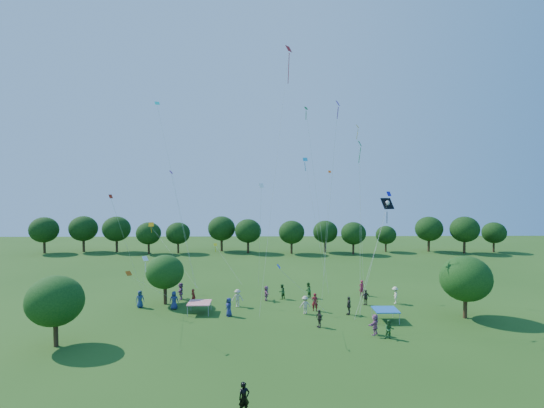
{
  "coord_description": "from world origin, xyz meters",
  "views": [
    {
      "loc": [
        -0.62,
        -22.71,
        12.74
      ],
      "look_at": [
        0.0,
        14.0,
        11.0
      ],
      "focal_mm": 28.0,
      "sensor_mm": 36.0,
      "label": 1
    }
  ],
  "objects_px": {
    "near_tree_east": "(466,279)",
    "man_in_black": "(244,398)",
    "near_tree_west": "(55,301)",
    "red_high_kite": "(284,95)",
    "near_tree_north": "(165,272)",
    "tent_blue": "(386,310)",
    "pirate_kite": "(387,205)",
    "tent_red_stripe": "(199,303)"
  },
  "relations": [
    {
      "from": "near_tree_east",
      "to": "man_in_black",
      "type": "distance_m",
      "value": 26.22
    },
    {
      "from": "near_tree_west",
      "to": "red_high_kite",
      "type": "height_order",
      "value": "red_high_kite"
    },
    {
      "from": "red_high_kite",
      "to": "near_tree_north",
      "type": "bearing_deg",
      "value": 170.39
    },
    {
      "from": "tent_blue",
      "to": "pirate_kite",
      "type": "bearing_deg",
      "value": 73.6
    },
    {
      "from": "near_tree_west",
      "to": "near_tree_east",
      "type": "bearing_deg",
      "value": 10.3
    },
    {
      "from": "man_in_black",
      "to": "red_high_kite",
      "type": "relative_size",
      "value": 0.07
    },
    {
      "from": "near_tree_north",
      "to": "tent_blue",
      "type": "distance_m",
      "value": 22.69
    },
    {
      "from": "tent_blue",
      "to": "man_in_black",
      "type": "height_order",
      "value": "man_in_black"
    },
    {
      "from": "near_tree_north",
      "to": "pirate_kite",
      "type": "distance_m",
      "value": 23.93
    },
    {
      "from": "tent_blue",
      "to": "pirate_kite",
      "type": "relative_size",
      "value": 0.22
    },
    {
      "from": "near_tree_west",
      "to": "tent_red_stripe",
      "type": "bearing_deg",
      "value": 40.05
    },
    {
      "from": "red_high_kite",
      "to": "man_in_black",
      "type": "bearing_deg",
      "value": -98.95
    },
    {
      "from": "tent_blue",
      "to": "tent_red_stripe",
      "type": "bearing_deg",
      "value": 171.63
    },
    {
      "from": "man_in_black",
      "to": "pirate_kite",
      "type": "height_order",
      "value": "pirate_kite"
    },
    {
      "from": "near_tree_north",
      "to": "man_in_black",
      "type": "distance_m",
      "value": 23.73
    },
    {
      "from": "tent_red_stripe",
      "to": "man_in_black",
      "type": "bearing_deg",
      "value": -73.94
    },
    {
      "from": "near_tree_west",
      "to": "pirate_kite",
      "type": "distance_m",
      "value": 30.5
    },
    {
      "from": "tent_red_stripe",
      "to": "red_high_kite",
      "type": "distance_m",
      "value": 22.23
    },
    {
      "from": "tent_red_stripe",
      "to": "near_tree_west",
      "type": "bearing_deg",
      "value": -139.95
    },
    {
      "from": "near_tree_north",
      "to": "tent_red_stripe",
      "type": "bearing_deg",
      "value": -38.22
    },
    {
      "from": "near_tree_north",
      "to": "tent_red_stripe",
      "type": "distance_m",
      "value": 5.77
    },
    {
      "from": "near_tree_west",
      "to": "tent_red_stripe",
      "type": "xyz_separation_m",
      "value": [
        9.94,
        8.36,
        -2.57
      ]
    },
    {
      "from": "near_tree_east",
      "to": "tent_red_stripe",
      "type": "distance_m",
      "value": 25.71
    },
    {
      "from": "near_tree_north",
      "to": "pirate_kite",
      "type": "height_order",
      "value": "pirate_kite"
    },
    {
      "from": "near_tree_north",
      "to": "tent_blue",
      "type": "bearing_deg",
      "value": -15.0
    },
    {
      "from": "near_tree_north",
      "to": "man_in_black",
      "type": "xyz_separation_m",
      "value": [
        9.41,
        -21.64,
        -2.56
      ]
    },
    {
      "from": "tent_red_stripe",
      "to": "man_in_black",
      "type": "height_order",
      "value": "man_in_black"
    },
    {
      "from": "red_high_kite",
      "to": "tent_red_stripe",
      "type": "bearing_deg",
      "value": -172.34
    },
    {
      "from": "man_in_black",
      "to": "red_high_kite",
      "type": "height_order",
      "value": "red_high_kite"
    },
    {
      "from": "red_high_kite",
      "to": "tent_blue",
      "type": "bearing_deg",
      "value": -21.82
    },
    {
      "from": "tent_red_stripe",
      "to": "man_in_black",
      "type": "relative_size",
      "value": 1.23
    },
    {
      "from": "red_high_kite",
      "to": "pirate_kite",
      "type": "bearing_deg",
      "value": -5.71
    },
    {
      "from": "near_tree_west",
      "to": "near_tree_north",
      "type": "bearing_deg",
      "value": 63.31
    },
    {
      "from": "near_tree_west",
      "to": "tent_red_stripe",
      "type": "relative_size",
      "value": 2.53
    },
    {
      "from": "near_tree_west",
      "to": "near_tree_north",
      "type": "xyz_separation_m",
      "value": [
        5.83,
        11.6,
        -0.15
      ]
    },
    {
      "from": "near_tree_west",
      "to": "tent_blue",
      "type": "distance_m",
      "value": 28.34
    },
    {
      "from": "near_tree_west",
      "to": "tent_red_stripe",
      "type": "distance_m",
      "value": 13.24
    },
    {
      "from": "tent_red_stripe",
      "to": "red_high_kite",
      "type": "height_order",
      "value": "red_high_kite"
    },
    {
      "from": "near_tree_north",
      "to": "red_high_kite",
      "type": "height_order",
      "value": "red_high_kite"
    },
    {
      "from": "pirate_kite",
      "to": "red_high_kite",
      "type": "height_order",
      "value": "red_high_kite"
    },
    {
      "from": "near_tree_east",
      "to": "tent_red_stripe",
      "type": "bearing_deg",
      "value": 175.69
    },
    {
      "from": "tent_blue",
      "to": "red_high_kite",
      "type": "distance_m",
      "value": 22.88
    }
  ]
}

